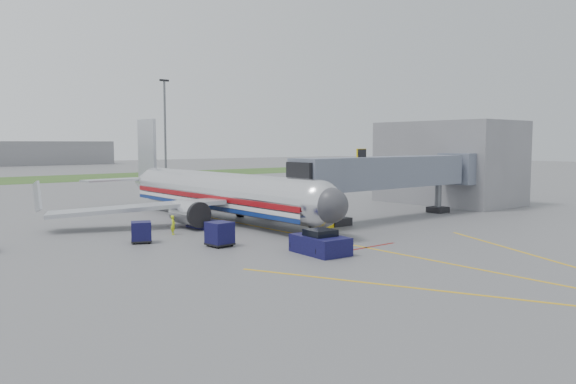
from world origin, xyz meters
TOP-DOWN VIEW (x-y plane):
  - ground at (0.00, 0.00)m, footprint 400.00×400.00m
  - grass_strip at (0.00, 90.00)m, footprint 300.00×25.00m
  - apron_markings at (0.00, -7.40)m, footprint 21.52×50.00m
  - airliner at (0.00, 15.25)m, footprint 32.10×35.67m
  - jet_bridge at (12.86, 5.00)m, footprint 25.30×4.00m
  - terminal at (30.00, 10.00)m, footprint 10.00×16.00m
  - light_mast_right at (25.00, 75.00)m, footprint 2.00×0.44m
  - pushback_tug at (-4.00, -3.50)m, footprint 2.70×4.12m
  - baggage_cart_a at (-7.76, 3.08)m, footprint 1.77×1.77m
  - baggage_cart_b at (-11.51, 7.99)m, footprint 1.93×1.93m
  - baggage_cart_c at (-3.00, 16.76)m, footprint 1.74×1.74m
  - belt_loader at (-4.35, 11.47)m, footprint 1.35×3.75m
  - ground_power_cart at (4.40, 4.74)m, footprint 1.67×1.27m
  - ramp_worker at (-7.88, 9.85)m, footprint 0.66×0.69m

SIDE VIEW (x-z plane):
  - ground at x=0.00m, z-range 0.00..0.00m
  - apron_markings at x=0.00m, z-range 0.00..0.01m
  - grass_strip at x=0.00m, z-range 0.00..0.01m
  - belt_loader at x=-4.35m, z-range -0.46..1.35m
  - ground_power_cart at x=4.40m, z-range -0.01..1.20m
  - pushback_tug at x=-4.00m, z-range -0.14..1.51m
  - baggage_cart_c at x=-3.00m, z-range 0.01..1.53m
  - ramp_worker at x=-7.88m, z-range 0.00..1.58m
  - baggage_cart_b at x=-11.51m, z-range 0.01..1.60m
  - baggage_cart_a at x=-7.76m, z-range 0.02..1.78m
  - airliner at x=0.00m, z-range -2.48..7.77m
  - jet_bridge at x=12.86m, z-range 1.02..7.92m
  - terminal at x=30.00m, z-range 0.00..10.00m
  - light_mast_right at x=25.00m, z-range 0.58..20.98m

